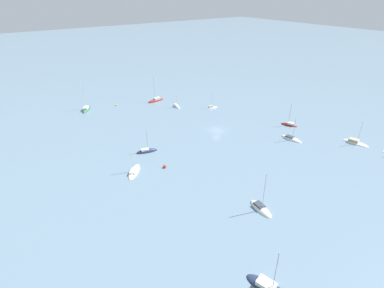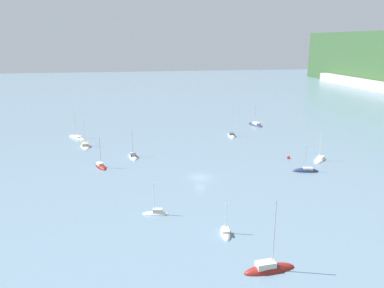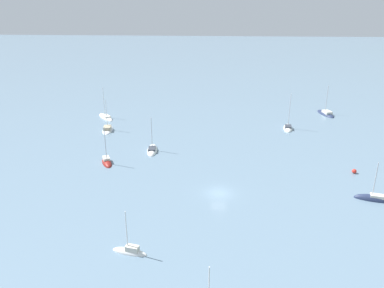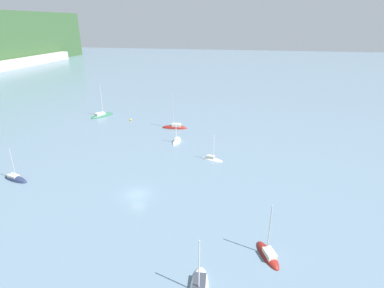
{
  "view_description": "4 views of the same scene",
  "coord_description": "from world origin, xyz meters",
  "px_view_note": "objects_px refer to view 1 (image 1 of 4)",
  "views": [
    {
      "loc": [
        -66.66,
        57.6,
        41.17
      ],
      "look_at": [
        -7.62,
        15.31,
        2.97
      ],
      "focal_mm": 28.0,
      "sensor_mm": 36.0,
      "label": 1
    },
    {
      "loc": [
        77.17,
        -15.7,
        29.64
      ],
      "look_at": [
        -16.98,
        1.22,
        3.1
      ],
      "focal_mm": 35.0,
      "sensor_mm": 36.0,
      "label": 2
    },
    {
      "loc": [
        55.87,
        -0.63,
        30.24
      ],
      "look_at": [
        -17.36,
        -5.69,
        2.06
      ],
      "focal_mm": 35.0,
      "sensor_mm": 36.0,
      "label": 3
    },
    {
      "loc": [
        -43.24,
        -18.42,
        28.54
      ],
      "look_at": [
        17.05,
        -6.7,
        3.39
      ],
      "focal_mm": 28.0,
      "sensor_mm": 36.0,
      "label": 4
    }
  ],
  "objects_px": {
    "sailboat_6": "(87,109)",
    "sailboat_4": "(147,152)",
    "sailboat_2": "(156,101)",
    "sailboat_8": "(355,143)",
    "sailboat_10": "(261,209)",
    "mooring_buoy_0": "(116,105)",
    "sailboat_0": "(289,125)",
    "mooring_buoy_1": "(165,166)",
    "sailboat_9": "(212,108)",
    "sailboat_1": "(291,139)",
    "sailboat_3": "(134,172)",
    "sailboat_11": "(176,107)"
  },
  "relations": [
    {
      "from": "sailboat_0",
      "to": "sailboat_9",
      "type": "height_order",
      "value": "sailboat_0"
    },
    {
      "from": "sailboat_6",
      "to": "sailboat_11",
      "type": "relative_size",
      "value": 1.85
    },
    {
      "from": "sailboat_1",
      "to": "sailboat_10",
      "type": "distance_m",
      "value": 36.06
    },
    {
      "from": "mooring_buoy_0",
      "to": "sailboat_10",
      "type": "bearing_deg",
      "value": 179.89
    },
    {
      "from": "sailboat_9",
      "to": "mooring_buoy_1",
      "type": "distance_m",
      "value": 45.08
    },
    {
      "from": "sailboat_1",
      "to": "sailboat_2",
      "type": "relative_size",
      "value": 0.74
    },
    {
      "from": "sailboat_6",
      "to": "sailboat_10",
      "type": "height_order",
      "value": "sailboat_6"
    },
    {
      "from": "sailboat_8",
      "to": "mooring_buoy_0",
      "type": "height_order",
      "value": "sailboat_8"
    },
    {
      "from": "sailboat_6",
      "to": "sailboat_8",
      "type": "height_order",
      "value": "sailboat_6"
    },
    {
      "from": "mooring_buoy_0",
      "to": "mooring_buoy_1",
      "type": "relative_size",
      "value": 0.72
    },
    {
      "from": "sailboat_8",
      "to": "sailboat_2",
      "type": "bearing_deg",
      "value": -165.0
    },
    {
      "from": "sailboat_0",
      "to": "sailboat_2",
      "type": "xyz_separation_m",
      "value": [
        47.18,
        24.44,
        0.02
      ]
    },
    {
      "from": "sailboat_2",
      "to": "sailboat_10",
      "type": "relative_size",
      "value": 1.13
    },
    {
      "from": "sailboat_4",
      "to": "sailboat_6",
      "type": "height_order",
      "value": "sailboat_6"
    },
    {
      "from": "sailboat_2",
      "to": "sailboat_10",
      "type": "distance_m",
      "value": 72.92
    },
    {
      "from": "sailboat_0",
      "to": "sailboat_2",
      "type": "height_order",
      "value": "sailboat_2"
    },
    {
      "from": "sailboat_2",
      "to": "sailboat_11",
      "type": "height_order",
      "value": "sailboat_2"
    },
    {
      "from": "sailboat_2",
      "to": "sailboat_6",
      "type": "xyz_separation_m",
      "value": [
        6.86,
        26.09,
        -0.03
      ]
    },
    {
      "from": "sailboat_8",
      "to": "sailboat_9",
      "type": "relative_size",
      "value": 1.24
    },
    {
      "from": "sailboat_2",
      "to": "mooring_buoy_0",
      "type": "bearing_deg",
      "value": -20.28
    },
    {
      "from": "sailboat_1",
      "to": "sailboat_2",
      "type": "xyz_separation_m",
      "value": [
        54.23,
        16.48,
        0.07
      ]
    },
    {
      "from": "sailboat_10",
      "to": "mooring_buoy_1",
      "type": "relative_size",
      "value": 11.75
    },
    {
      "from": "sailboat_11",
      "to": "mooring_buoy_1",
      "type": "relative_size",
      "value": 7.38
    },
    {
      "from": "sailboat_2",
      "to": "sailboat_11",
      "type": "xyz_separation_m",
      "value": [
        -10.52,
        -3.16,
        -0.05
      ]
    },
    {
      "from": "sailboat_2",
      "to": "mooring_buoy_1",
      "type": "relative_size",
      "value": 13.23
    },
    {
      "from": "sailboat_6",
      "to": "sailboat_2",
      "type": "bearing_deg",
      "value": -72.55
    },
    {
      "from": "sailboat_2",
      "to": "sailboat_8",
      "type": "bearing_deg",
      "value": 109.73
    },
    {
      "from": "sailboat_10",
      "to": "mooring_buoy_0",
      "type": "height_order",
      "value": "sailboat_10"
    },
    {
      "from": "sailboat_4",
      "to": "sailboat_11",
      "type": "distance_m",
      "value": 36.25
    },
    {
      "from": "sailboat_8",
      "to": "mooring_buoy_0",
      "type": "bearing_deg",
      "value": -156.78
    },
    {
      "from": "sailboat_3",
      "to": "sailboat_6",
      "type": "relative_size",
      "value": 0.69
    },
    {
      "from": "sailboat_2",
      "to": "sailboat_8",
      "type": "height_order",
      "value": "sailboat_2"
    },
    {
      "from": "sailboat_6",
      "to": "sailboat_10",
      "type": "xyz_separation_m",
      "value": [
        -78.16,
        -10.81,
        -0.03
      ]
    },
    {
      "from": "sailboat_10",
      "to": "mooring_buoy_0",
      "type": "bearing_deg",
      "value": -171.87
    },
    {
      "from": "sailboat_3",
      "to": "sailboat_9",
      "type": "height_order",
      "value": "sailboat_3"
    },
    {
      "from": "mooring_buoy_0",
      "to": "sailboat_0",
      "type": "bearing_deg",
      "value": -142.47
    },
    {
      "from": "sailboat_2",
      "to": "sailboat_11",
      "type": "bearing_deg",
      "value": 102.41
    },
    {
      "from": "sailboat_8",
      "to": "sailboat_6",
      "type": "bearing_deg",
      "value": -151.88
    },
    {
      "from": "sailboat_0",
      "to": "sailboat_3",
      "type": "xyz_separation_m",
      "value": [
        4.18,
        55.0,
        -0.05
      ]
    },
    {
      "from": "sailboat_6",
      "to": "mooring_buoy_0",
      "type": "distance_m",
      "value": 11.24
    },
    {
      "from": "sailboat_2",
      "to": "sailboat_3",
      "type": "xyz_separation_m",
      "value": [
        -43.0,
        30.56,
        -0.07
      ]
    },
    {
      "from": "sailboat_8",
      "to": "sailboat_10",
      "type": "xyz_separation_m",
      "value": [
        -4.32,
        45.15,
        -0.06
      ]
    },
    {
      "from": "sailboat_10",
      "to": "sailboat_11",
      "type": "bearing_deg",
      "value": 171.37
    },
    {
      "from": "sailboat_6",
      "to": "sailboat_4",
      "type": "bearing_deg",
      "value": -143.7
    },
    {
      "from": "sailboat_8",
      "to": "sailboat_10",
      "type": "height_order",
      "value": "sailboat_10"
    },
    {
      "from": "sailboat_2",
      "to": "sailboat_6",
      "type": "distance_m",
      "value": 26.97
    },
    {
      "from": "sailboat_0",
      "to": "sailboat_10",
      "type": "bearing_deg",
      "value": 96.35
    },
    {
      "from": "sailboat_1",
      "to": "sailboat_6",
      "type": "xyz_separation_m",
      "value": [
        61.1,
        42.57,
        0.05
      ]
    },
    {
      "from": "sailboat_9",
      "to": "mooring_buoy_0",
      "type": "relative_size",
      "value": 11.07
    },
    {
      "from": "sailboat_1",
      "to": "sailboat_10",
      "type": "relative_size",
      "value": 0.84
    }
  ]
}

